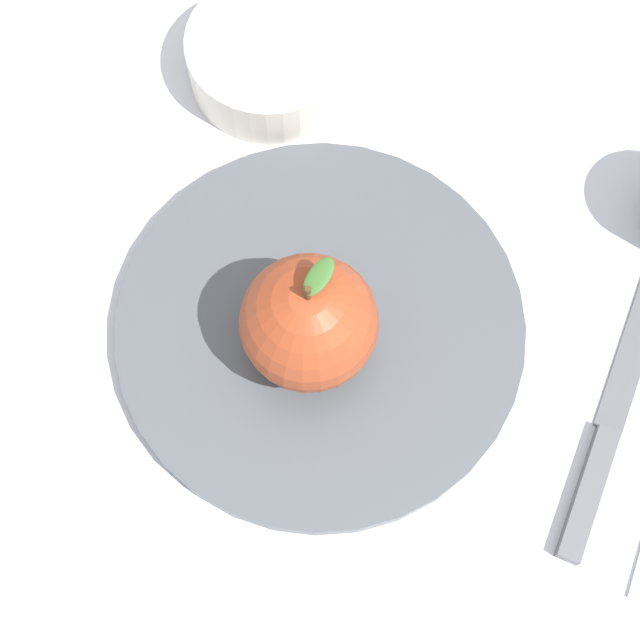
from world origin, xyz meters
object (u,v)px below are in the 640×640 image
dinner_plate (320,326)px  apple (309,323)px  knife (612,419)px  side_bowl (270,55)px

dinner_plate → apple: apple is taller
dinner_plate → knife: 0.19m
dinner_plate → knife: bearing=-73.2°
dinner_plate → side_bowl: bearing=45.1°
apple → side_bowl: (0.15, 0.14, -0.03)m
dinner_plate → apple: (-0.02, -0.00, 0.05)m
side_bowl → apple: bearing=-137.3°
side_bowl → knife: side_bowl is taller
side_bowl → knife: size_ratio=0.51×
dinner_plate → knife: size_ratio=1.15×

